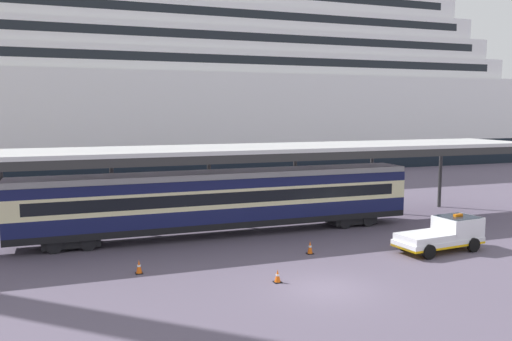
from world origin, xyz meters
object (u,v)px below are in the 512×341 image
object	(u,v)px
train_carriage	(222,199)
traffic_cone_near	(278,276)
traffic_cone_mid	(310,247)
cruise_ship	(36,77)
service_truck	(445,233)
traffic_cone_far	(139,267)

from	to	relation	value
train_carriage	traffic_cone_near	distance (m)	10.10
traffic_cone_near	traffic_cone_mid	xyz separation A→B (m)	(3.55, 3.91, 0.07)
train_carriage	traffic_cone_near	world-z (taller)	train_carriage
cruise_ship	service_truck	size ratio (longest dim) A/B	26.54
cruise_ship	train_carriage	xyz separation A→B (m)	(12.77, -44.05, -10.02)
cruise_ship	traffic_cone_mid	bearing A→B (deg)	-72.18
train_carriage	traffic_cone_mid	size ratio (longest dim) A/B	34.00
traffic_cone_near	train_carriage	bearing A→B (deg)	88.68
cruise_ship	traffic_cone_mid	size ratio (longest dim) A/B	190.33
cruise_ship	traffic_cone_far	xyz separation A→B (m)	(6.65, -50.42, -11.99)
train_carriage	service_truck	distance (m)	13.56
traffic_cone_near	traffic_cone_far	distance (m)	6.87
train_carriage	traffic_cone_near	size ratio (longest dim) A/B	41.24
traffic_cone_near	traffic_cone_far	xyz separation A→B (m)	(-5.89, 3.53, 0.04)
cruise_ship	train_carriage	bearing A→B (deg)	-73.84
traffic_cone_mid	traffic_cone_near	bearing A→B (deg)	-132.27
service_truck	train_carriage	bearing A→B (deg)	144.26
traffic_cone_near	traffic_cone_mid	bearing A→B (deg)	47.73
traffic_cone_near	traffic_cone_mid	size ratio (longest dim) A/B	0.82
train_carriage	traffic_cone_far	world-z (taller)	train_carriage
service_truck	traffic_cone_far	xyz separation A→B (m)	(-17.07, 1.52, -0.65)
traffic_cone_far	traffic_cone_near	bearing A→B (deg)	-30.97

